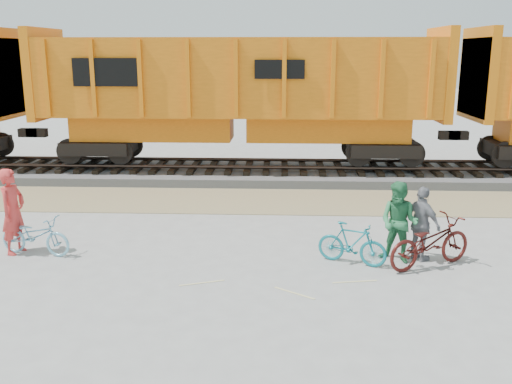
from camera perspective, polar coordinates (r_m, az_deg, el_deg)
ground at (r=11.97m, az=-0.12°, el=-7.69°), size 120.00×120.00×0.00m
gravel_strip at (r=17.20m, az=0.73°, el=-0.90°), size 120.00×3.00×0.02m
ballast_bed at (r=20.57m, az=1.05°, el=1.97°), size 120.00×4.00×0.30m
track at (r=20.50m, az=1.05°, el=2.85°), size 120.00×2.60×0.24m
hopper_car_center at (r=20.22m, az=-1.67°, el=9.94°), size 14.00×3.13×4.65m
bicycle_blue at (r=13.56m, az=-21.20°, el=-4.07°), size 1.76×0.91×0.88m
bicycle_teal at (r=12.26m, az=9.58°, el=-5.10°), size 1.55×1.00×0.90m
bicycle_maroon at (r=12.44m, az=17.01°, el=-4.83°), size 2.15×1.60×1.08m
person_solo at (r=13.71m, az=-23.14°, el=-1.79°), size 0.58×0.77×1.92m
person_man at (r=12.48m, az=14.11°, el=-2.96°), size 1.07×1.01×1.75m
person_woman at (r=12.70m, az=16.22°, el=-3.09°), size 0.89×1.00×1.63m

